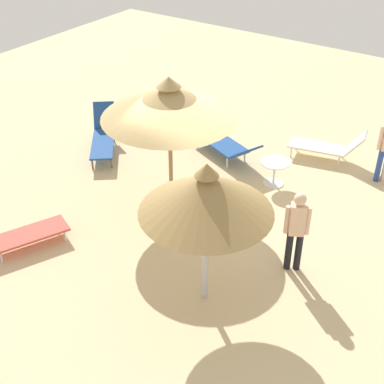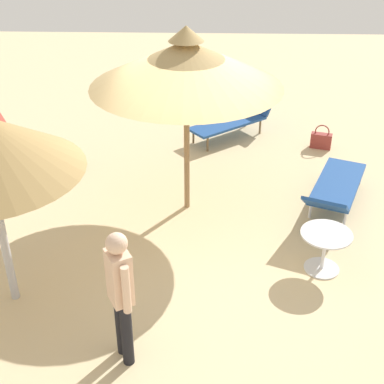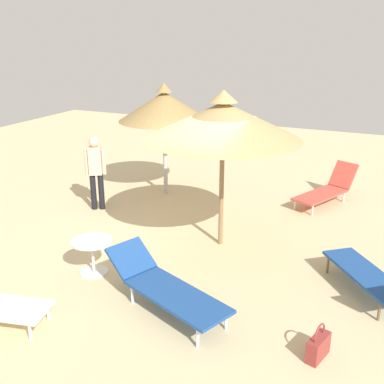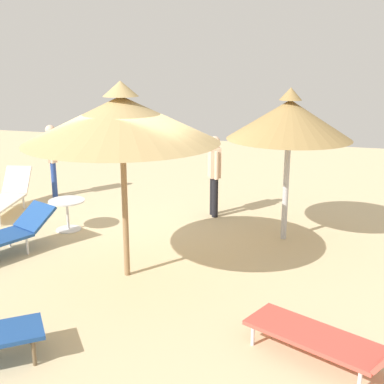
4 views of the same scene
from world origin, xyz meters
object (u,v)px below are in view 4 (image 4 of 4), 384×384
(parasol_umbrella_center, at_px, (122,119))
(person_standing_far_right, at_px, (214,171))
(parasol_umbrella_back, at_px, (289,120))
(lounge_chair_near_left, at_px, (337,338))
(side_table_round, at_px, (67,209))
(person_standing_front, at_px, (52,156))
(lounge_chair_edge, at_px, (6,196))

(parasol_umbrella_center, bearing_deg, person_standing_far_right, -9.94)
(parasol_umbrella_back, xyz_separation_m, lounge_chair_near_left, (-3.84, -1.00, -1.87))
(side_table_round, bearing_deg, person_standing_front, 37.13)
(lounge_chair_edge, height_order, person_standing_front, person_standing_front)
(parasol_umbrella_center, xyz_separation_m, lounge_chair_edge, (2.18, 3.80, -2.05))
(parasol_umbrella_center, distance_m, side_table_round, 3.22)
(lounge_chair_near_left, bearing_deg, lounge_chair_edge, 61.86)
(person_standing_front, bearing_deg, lounge_chair_edge, 168.73)
(person_standing_far_right, bearing_deg, person_standing_front, 84.76)
(lounge_chair_edge, xyz_separation_m, person_standing_front, (1.46, -0.29, 0.62))
(parasol_umbrella_center, xyz_separation_m, parasol_umbrella_back, (2.31, -2.16, -0.20))
(parasol_umbrella_back, height_order, person_standing_front, parasol_umbrella_back)
(parasol_umbrella_back, distance_m, lounge_chair_edge, 6.24)
(lounge_chair_near_left, relative_size, person_standing_front, 1.14)
(parasol_umbrella_center, relative_size, side_table_round, 4.23)
(parasol_umbrella_center, relative_size, person_standing_front, 1.71)
(parasol_umbrella_center, relative_size, lounge_chair_near_left, 1.50)
(person_standing_far_right, height_order, person_standing_front, person_standing_front)
(person_standing_front, bearing_deg, parasol_umbrella_back, -103.24)
(parasol_umbrella_center, relative_size, person_standing_far_right, 1.73)
(parasol_umbrella_center, bearing_deg, parasol_umbrella_back, -43.09)
(lounge_chair_near_left, relative_size, person_standing_far_right, 1.16)
(side_table_round, bearing_deg, parasol_umbrella_center, -129.11)
(parasol_umbrella_back, height_order, person_standing_far_right, parasol_umbrella_back)
(parasol_umbrella_center, bearing_deg, lounge_chair_near_left, -115.98)
(lounge_chair_edge, bearing_deg, lounge_chair_near_left, -118.14)
(parasol_umbrella_back, distance_m, person_standing_far_right, 2.23)
(parasol_umbrella_center, xyz_separation_m, lounge_chair_near_left, (-1.54, -3.15, -2.07))
(person_standing_far_right, bearing_deg, lounge_chair_edge, 103.94)
(parasol_umbrella_back, bearing_deg, lounge_chair_near_left, -165.48)
(parasol_umbrella_center, bearing_deg, person_standing_front, 43.93)
(lounge_chair_near_left, height_order, lounge_chair_edge, lounge_chair_near_left)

